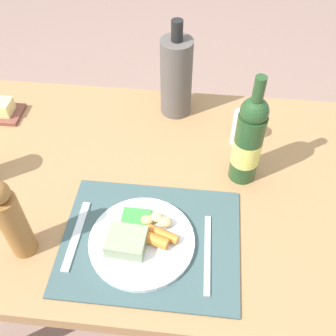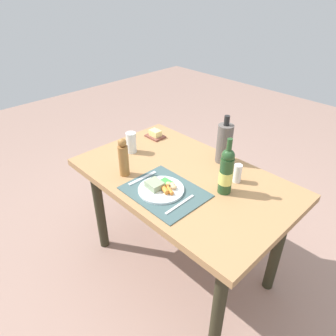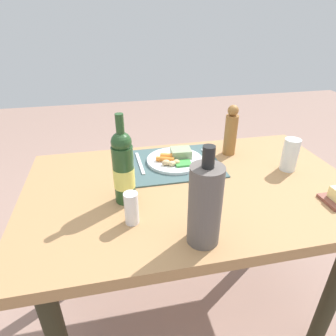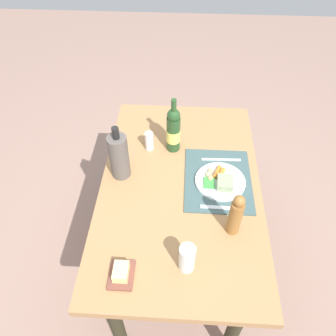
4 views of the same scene
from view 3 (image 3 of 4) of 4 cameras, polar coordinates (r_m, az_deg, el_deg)
The scene contains 11 objects.
ground_plane at distance 1.69m, azimuth 3.58°, elevation -26.01°, with size 8.00×8.00×0.00m, color gray.
dining_table at distance 1.22m, azimuth 4.52°, elevation -7.72°, with size 1.31×0.81×0.77m.
placemat at distance 1.30m, azimuth 0.62°, elevation 0.89°, with size 0.43×0.34×0.01m, color #3D5657.
dinner_plate at distance 1.31m, azimuth 1.49°, elevation 1.83°, with size 0.25×0.25×0.05m.
fork at distance 1.36m, azimuth 8.07°, elevation 1.96°, with size 0.02×0.20×0.01m, color silver.
knife at distance 1.30m, azimuth -5.54°, elevation 0.98°, with size 0.01×0.21×0.01m, color silver.
water_tumbler at distance 1.34m, azimuth 22.78°, elevation 2.08°, with size 0.07×0.07×0.14m.
salt_shaker at distance 0.94m, azimuth -7.19°, elevation -7.84°, with size 0.05×0.05×0.11m, color white.
cooler_bottle at distance 0.83m, azimuth 7.27°, elevation -7.18°, with size 0.10×0.10×0.31m.
pepper_mill at distance 1.39m, azimuth 12.25°, elevation 7.05°, with size 0.06×0.06×0.24m.
wine_bottle at distance 1.01m, azimuth -8.75°, elevation -0.08°, with size 0.08×0.08×0.33m.
Camera 3 is at (0.30, 0.94, 1.38)m, focal length 31.03 mm.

